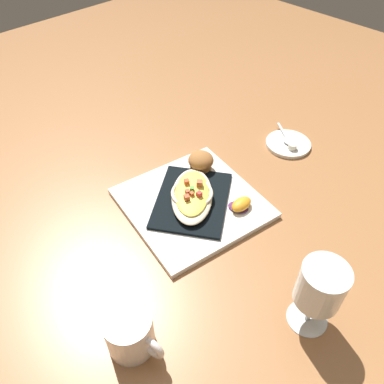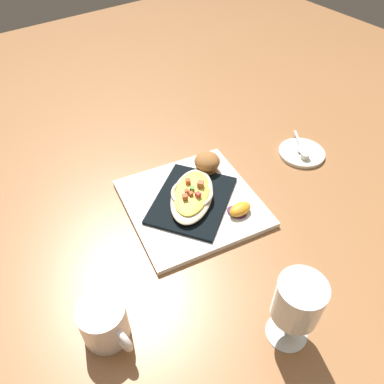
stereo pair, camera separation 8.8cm
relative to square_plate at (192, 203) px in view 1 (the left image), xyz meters
name	(u,v)px [view 1 (the left image)]	position (x,y,z in m)	size (l,w,h in m)	color
ground_plane	(192,205)	(0.00, 0.00, -0.01)	(2.60, 2.60, 0.00)	#99643B
square_plate	(192,203)	(0.00, 0.00, 0.00)	(0.30, 0.30, 0.01)	white
folded_napkin	(192,200)	(0.00, 0.00, 0.01)	(0.21, 0.16, 0.01)	black
gratin_dish	(192,194)	(0.00, 0.00, 0.03)	(0.20, 0.20, 0.04)	beige
muffin	(201,162)	(-0.10, -0.07, 0.03)	(0.06, 0.06, 0.05)	#9D652F
orange_garnish	(241,205)	(-0.07, 0.09, 0.02)	(0.06, 0.06, 0.03)	#572954
coffee_mug	(131,334)	(0.31, 0.17, 0.03)	(0.08, 0.11, 0.09)	white
stemmed_glass	(320,288)	(0.05, 0.36, 0.10)	(0.08, 0.08, 0.16)	white
creamer_saucer	(288,144)	(-0.36, 0.02, 0.00)	(0.13, 0.13, 0.01)	white
spoon	(288,140)	(-0.36, 0.02, 0.01)	(0.08, 0.10, 0.01)	silver
creamer_cup_0	(293,146)	(-0.34, 0.05, 0.01)	(0.02, 0.02, 0.02)	silver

